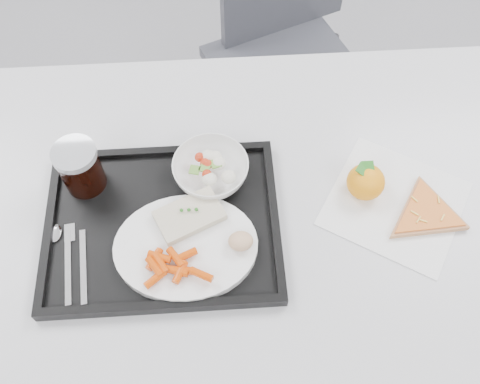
{
  "coord_description": "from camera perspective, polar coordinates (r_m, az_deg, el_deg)",
  "views": [
    {
      "loc": [
        -0.05,
        -0.23,
        1.68
      ],
      "look_at": [
        -0.01,
        0.31,
        0.77
      ],
      "focal_mm": 40.0,
      "sensor_mm": 36.0,
      "label": 1
    }
  ],
  "objects": [
    {
      "name": "tray",
      "position": [
        1.05,
        -8.21,
        -3.5
      ],
      "size": [
        0.45,
        0.35,
        0.03
      ],
      "color": "black",
      "rests_on": "table"
    },
    {
      "name": "dinner_plate",
      "position": [
        1.01,
        -5.79,
        -5.84
      ],
      "size": [
        0.27,
        0.27,
        0.02
      ],
      "color": "white",
      "rests_on": "tray"
    },
    {
      "name": "napkin",
      "position": [
        1.12,
        16.2,
        -1.19
      ],
      "size": [
        0.34,
        0.34,
        0.0
      ],
      "color": "white",
      "rests_on": "table"
    },
    {
      "name": "cola_glass",
      "position": [
        1.08,
        -16.71,
        2.57
      ],
      "size": [
        0.09,
        0.09,
        0.11
      ],
      "color": "black",
      "rests_on": "tray"
    },
    {
      "name": "table",
      "position": [
        1.13,
        0.68,
        -2.74
      ],
      "size": [
        1.2,
        0.8,
        0.75
      ],
      "color": "#B0B0B2",
      "rests_on": "ground"
    },
    {
      "name": "carrot_pile",
      "position": [
        0.97,
        -7.33,
        -7.82
      ],
      "size": [
        0.13,
        0.08,
        0.02
      ],
      "color": "#CD4307",
      "rests_on": "dinner_plate"
    },
    {
      "name": "room",
      "position": [
        0.37,
        5.1,
        8.61
      ],
      "size": [
        6.04,
        7.04,
        2.84
      ],
      "color": "gray",
      "rests_on": "ground"
    },
    {
      "name": "salad_bowl",
      "position": [
        1.07,
        -3.13,
        2.36
      ],
      "size": [
        0.15,
        0.15,
        0.05
      ],
      "color": "white",
      "rests_on": "tray"
    },
    {
      "name": "bread_roll",
      "position": [
        0.98,
        0.07,
        -5.26
      ],
      "size": [
        0.05,
        0.05,
        0.03
      ],
      "color": "#CCB978",
      "rests_on": "dinner_plate"
    },
    {
      "name": "salad_contents",
      "position": [
        1.06,
        -2.91,
        2.77
      ],
      "size": [
        0.09,
        0.08,
        0.02
      ],
      "color": "red",
      "rests_on": "salad_bowl"
    },
    {
      "name": "tangerine",
      "position": [
        1.09,
        13.26,
        1.06
      ],
      "size": [
        0.1,
        0.1,
        0.07
      ],
      "color": "orange",
      "rests_on": "napkin"
    },
    {
      "name": "chair",
      "position": [
        1.69,
        5.09,
        16.39
      ],
      "size": [
        0.55,
        0.55,
        0.93
      ],
      "color": "#383A41",
      "rests_on": "ground"
    },
    {
      "name": "pizza_slice",
      "position": [
        1.11,
        19.22,
        -2.16
      ],
      "size": [
        0.26,
        0.26,
        0.02
      ],
      "color": "tan",
      "rests_on": "napkin"
    },
    {
      "name": "fish_fillet",
      "position": [
        1.02,
        -5.41,
        -2.5
      ],
      "size": [
        0.14,
        0.12,
        0.02
      ],
      "color": "beige",
      "rests_on": "dinner_plate"
    },
    {
      "name": "cutlery",
      "position": [
        1.06,
        -17.85,
        -6.13
      ],
      "size": [
        0.09,
        0.17,
        0.01
      ],
      "color": "silver",
      "rests_on": "tray"
    }
  ]
}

